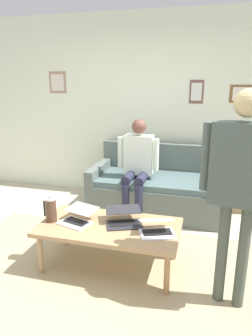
{
  "coord_description": "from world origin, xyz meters",
  "views": [
    {
      "loc": [
        -0.88,
        2.39,
        1.77
      ],
      "look_at": [
        -0.02,
        -0.85,
        0.8
      ],
      "focal_mm": 32.87,
      "sensor_mm": 36.0,
      "label": 1
    }
  ],
  "objects_px": {
    "laptop_right": "(124,219)",
    "person_seated": "(137,162)",
    "coffee_table": "(109,229)",
    "laptop_left": "(77,218)",
    "side_shelf": "(250,178)",
    "french_press": "(51,209)",
    "person_standing": "(241,175)",
    "laptop_center": "(157,229)",
    "couch": "(156,189)"
  },
  "relations": [
    {
      "from": "side_shelf",
      "to": "person_standing",
      "type": "distance_m",
      "value": 2.16
    },
    {
      "from": "couch",
      "to": "french_press",
      "type": "distance_m",
      "value": 1.75
    },
    {
      "from": "coffee_table",
      "to": "side_shelf",
      "type": "bearing_deg",
      "value": -128.94
    },
    {
      "from": "person_seated",
      "to": "laptop_right",
      "type": "bearing_deg",
      "value": 96.76
    },
    {
      "from": "coffee_table",
      "to": "laptop_right",
      "type": "distance_m",
      "value": 0.17
    },
    {
      "from": "couch",
      "to": "coffee_table",
      "type": "xyz_separation_m",
      "value": [
        0.2,
        1.5,
        0.09
      ]
    },
    {
      "from": "coffee_table",
      "to": "french_press",
      "type": "distance_m",
      "value": 0.6
    },
    {
      "from": "laptop_center",
      "to": "person_standing",
      "type": "height_order",
      "value": "person_standing"
    },
    {
      "from": "person_standing",
      "to": "couch",
      "type": "bearing_deg",
      "value": -62.83
    },
    {
      "from": "side_shelf",
      "to": "person_seated",
      "type": "relative_size",
      "value": 0.73
    },
    {
      "from": "couch",
      "to": "side_shelf",
      "type": "bearing_deg",
      "value": -166.41
    },
    {
      "from": "laptop_left",
      "to": "side_shelf",
      "type": "bearing_deg",
      "value": -134.42
    },
    {
      "from": "coffee_table",
      "to": "side_shelf",
      "type": "distance_m",
      "value": 2.31
    },
    {
      "from": "french_press",
      "to": "person_standing",
      "type": "bearing_deg",
      "value": 173.72
    },
    {
      "from": "laptop_left",
      "to": "person_standing",
      "type": "height_order",
      "value": "person_standing"
    },
    {
      "from": "laptop_center",
      "to": "laptop_right",
      "type": "bearing_deg",
      "value": -18.09
    },
    {
      "from": "couch",
      "to": "side_shelf",
      "type": "height_order",
      "value": "side_shelf"
    },
    {
      "from": "coffee_table",
      "to": "person_seated",
      "type": "relative_size",
      "value": 1.04
    },
    {
      "from": "coffee_table",
      "to": "french_press",
      "type": "bearing_deg",
      "value": 5.64
    },
    {
      "from": "couch",
      "to": "laptop_center",
      "type": "distance_m",
      "value": 1.56
    },
    {
      "from": "coffee_table",
      "to": "person_standing",
      "type": "xyz_separation_m",
      "value": [
        -1.09,
        0.24,
        0.7
      ]
    },
    {
      "from": "laptop_left",
      "to": "person_standing",
      "type": "distance_m",
      "value": 1.56
    },
    {
      "from": "laptop_left",
      "to": "person_standing",
      "type": "bearing_deg",
      "value": 170.81
    },
    {
      "from": "laptop_left",
      "to": "person_standing",
      "type": "xyz_separation_m",
      "value": [
        -1.41,
        0.23,
        0.62
      ]
    },
    {
      "from": "coffee_table",
      "to": "laptop_center",
      "type": "relative_size",
      "value": 3.44
    },
    {
      "from": "french_press",
      "to": "person_standing",
      "type": "xyz_separation_m",
      "value": [
        -1.67,
        0.18,
        0.54
      ]
    },
    {
      "from": "couch",
      "to": "laptop_left",
      "type": "xyz_separation_m",
      "value": [
        0.52,
        1.51,
        0.18
      ]
    },
    {
      "from": "french_press",
      "to": "person_standing",
      "type": "distance_m",
      "value": 1.76
    },
    {
      "from": "coffee_table",
      "to": "laptop_left",
      "type": "bearing_deg",
      "value": 2.11
    },
    {
      "from": "laptop_left",
      "to": "person_seated",
      "type": "height_order",
      "value": "person_seated"
    },
    {
      "from": "coffee_table",
      "to": "laptop_right",
      "type": "relative_size",
      "value": 3.1
    },
    {
      "from": "laptop_center",
      "to": "french_press",
      "type": "height_order",
      "value": "french_press"
    },
    {
      "from": "laptop_left",
      "to": "person_seated",
      "type": "relative_size",
      "value": 0.3
    },
    {
      "from": "couch",
      "to": "coffee_table",
      "type": "height_order",
      "value": "couch"
    },
    {
      "from": "french_press",
      "to": "laptop_right",
      "type": "bearing_deg",
      "value": -169.54
    },
    {
      "from": "laptop_left",
      "to": "french_press",
      "type": "height_order",
      "value": "french_press"
    },
    {
      "from": "side_shelf",
      "to": "person_seated",
      "type": "distance_m",
      "value": 1.59
    },
    {
      "from": "french_press",
      "to": "couch",
      "type": "bearing_deg",
      "value": -116.6
    },
    {
      "from": "coffee_table",
      "to": "side_shelf",
      "type": "height_order",
      "value": "side_shelf"
    },
    {
      "from": "laptop_right",
      "to": "person_standing",
      "type": "bearing_deg",
      "value": 162.16
    },
    {
      "from": "laptop_left",
      "to": "french_press",
      "type": "relative_size",
      "value": 1.45
    },
    {
      "from": "laptop_right",
      "to": "french_press",
      "type": "xyz_separation_m",
      "value": [
        0.7,
        0.13,
        0.08
      ]
    },
    {
      "from": "person_seated",
      "to": "laptop_center",
      "type": "bearing_deg",
      "value": 110.13
    },
    {
      "from": "laptop_right",
      "to": "person_seated",
      "type": "relative_size",
      "value": 0.34
    },
    {
      "from": "laptop_center",
      "to": "french_press",
      "type": "bearing_deg",
      "value": 1.03
    },
    {
      "from": "french_press",
      "to": "coffee_table",
      "type": "bearing_deg",
      "value": -174.36
    },
    {
      "from": "laptop_center",
      "to": "french_press",
      "type": "xyz_separation_m",
      "value": [
        1.03,
        0.02,
        0.08
      ]
    },
    {
      "from": "laptop_left",
      "to": "couch",
      "type": "bearing_deg",
      "value": -109.13
    },
    {
      "from": "laptop_left",
      "to": "side_shelf",
      "type": "xyz_separation_m",
      "value": [
        -1.77,
        -1.81,
        -0.02
      ]
    },
    {
      "from": "laptop_center",
      "to": "couch",
      "type": "bearing_deg",
      "value": -80.46
    }
  ]
}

